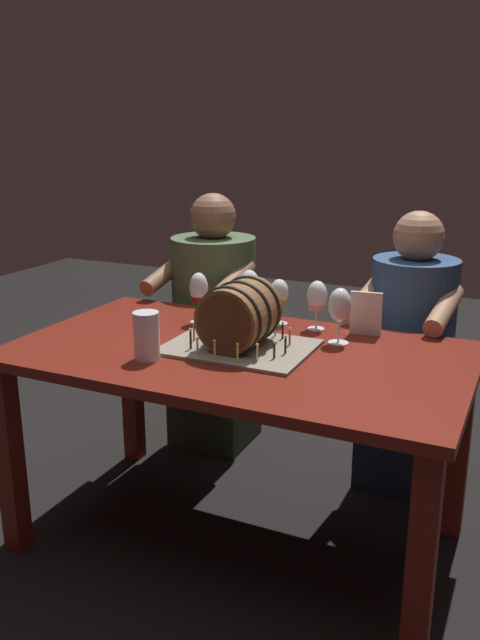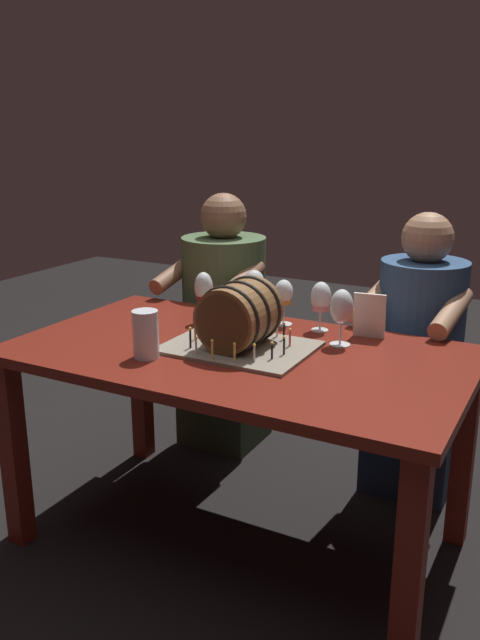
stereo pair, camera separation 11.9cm
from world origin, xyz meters
name	(u,v)px [view 2 (the right image)]	position (x,y,z in m)	size (l,w,h in m)	color
ground_plane	(239,539)	(0.00, 0.00, 0.00)	(8.00, 8.00, 0.00)	black
dining_table	(239,378)	(0.00, 0.00, 0.62)	(1.49, 0.86, 0.72)	maroon
barrel_cake	(240,319)	(0.00, 0.01, 0.83)	(0.47, 0.36, 0.23)	gray
wine_glass_rose	(321,299)	(0.16, 0.32, 0.84)	(0.07, 0.07, 0.18)	white
wine_glass_red	(204,290)	(-0.26, 0.22, 0.85)	(0.07, 0.07, 0.19)	white
wine_glass_amber	(284,295)	(0.01, 0.33, 0.84)	(0.07, 0.07, 0.17)	white
wine_glass_empty	(342,308)	(0.28, 0.20, 0.85)	(0.08, 0.08, 0.19)	white
wine_glass_white	(255,286)	(-0.12, 0.34, 0.85)	(0.08, 0.08, 0.19)	white
beer_pint	(146,335)	(-0.22, -0.21, 0.80)	(0.08, 0.08, 0.15)	white
menu_card	(369,316)	(0.34, 0.32, 0.80)	(0.11, 0.01, 0.16)	silver
person_seated_left	(224,328)	(-0.44, 0.67, 0.55)	(0.41, 0.49, 1.16)	#2A3A24
person_seated_right	(417,367)	(0.44, 0.67, 0.52)	(0.40, 0.49, 1.13)	#1B2D46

